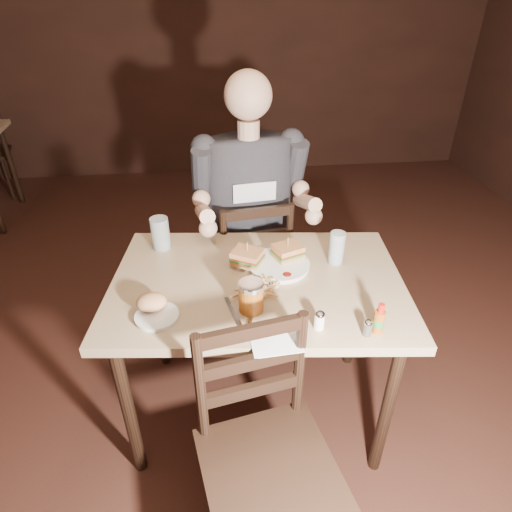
{
  "coord_description": "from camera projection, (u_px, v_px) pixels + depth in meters",
  "views": [
    {
      "loc": [
        0.1,
        -1.2,
        1.76
      ],
      "look_at": [
        0.27,
        0.25,
        0.85
      ],
      "focal_mm": 30.0,
      "sensor_mm": 36.0,
      "label": 1
    }
  ],
  "objects": [
    {
      "name": "room_shell",
      "position": [
        170.0,
        141.0,
        1.19
      ],
      "size": [
        7.0,
        7.0,
        7.0
      ],
      "color": "black",
      "rests_on": "ground"
    },
    {
      "name": "main_table",
      "position": [
        257.0,
        296.0,
        1.76
      ],
      "size": [
        1.24,
        0.9,
        0.77
      ],
      "rotation": [
        0.0,
        0.0,
        -0.11
      ],
      "color": "tan",
      "rests_on": "ground"
    },
    {
      "name": "chair_far",
      "position": [
        249.0,
        265.0,
        2.4
      ],
      "size": [
        0.46,
        0.5,
        0.89
      ],
      "primitive_type": null,
      "rotation": [
        0.0,
        0.0,
        3.27
      ],
      "color": "black",
      "rests_on": "ground"
    },
    {
      "name": "chair_near",
      "position": [
        269.0,
        470.0,
        1.36
      ],
      "size": [
        0.5,
        0.53,
        0.91
      ],
      "primitive_type": null,
      "rotation": [
        0.0,
        0.0,
        0.19
      ],
      "color": "black",
      "rests_on": "ground"
    },
    {
      "name": "diner",
      "position": [
        251.0,
        182.0,
        2.08
      ],
      "size": [
        0.63,
        0.53,
        1.01
      ],
      "primitive_type": null,
      "rotation": [
        0.0,
        0.0,
        0.12
      ],
      "color": "#2C2B30",
      "rests_on": "chair_far"
    },
    {
      "name": "dinner_plate",
      "position": [
        279.0,
        266.0,
        1.78
      ],
      "size": [
        0.28,
        0.28,
        0.01
      ],
      "primitive_type": "cylinder",
      "rotation": [
        0.0,
        0.0,
        -0.11
      ],
      "color": "white",
      "rests_on": "main_table"
    },
    {
      "name": "sandwich_left",
      "position": [
        247.0,
        253.0,
        1.76
      ],
      "size": [
        0.15,
        0.14,
        0.1
      ],
      "primitive_type": null,
      "rotation": [
        0.0,
        0.0,
        -0.51
      ],
      "color": "tan",
      "rests_on": "dinner_plate"
    },
    {
      "name": "sandwich_right",
      "position": [
        288.0,
        248.0,
        1.8
      ],
      "size": [
        0.14,
        0.13,
        0.1
      ],
      "primitive_type": null,
      "rotation": [
        0.0,
        0.0,
        0.37
      ],
      "color": "tan",
      "rests_on": "dinner_plate"
    },
    {
      "name": "fries_pile",
      "position": [
        257.0,
        286.0,
        1.62
      ],
      "size": [
        0.24,
        0.18,
        0.04
      ],
      "primitive_type": null,
      "rotation": [
        0.0,
        0.0,
        -0.11
      ],
      "color": "#EFBC72",
      "rests_on": "dinner_plate"
    },
    {
      "name": "ketchup_dollop",
      "position": [
        287.0,
        275.0,
        1.71
      ],
      "size": [
        0.04,
        0.04,
        0.01
      ],
      "primitive_type": "ellipsoid",
      "rotation": [
        0.0,
        0.0,
        -0.11
      ],
      "color": "maroon",
      "rests_on": "dinner_plate"
    },
    {
      "name": "glass_left",
      "position": [
        160.0,
        234.0,
        1.88
      ],
      "size": [
        0.09,
        0.09,
        0.15
      ],
      "primitive_type": "cylinder",
      "rotation": [
        0.0,
        0.0,
        -0.11
      ],
      "color": "silver",
      "rests_on": "main_table"
    },
    {
      "name": "glass_right",
      "position": [
        337.0,
        248.0,
        1.78
      ],
      "size": [
        0.07,
        0.07,
        0.14
      ],
      "primitive_type": "cylinder",
      "rotation": [
        0.0,
        0.0,
        -0.11
      ],
      "color": "silver",
      "rests_on": "main_table"
    },
    {
      "name": "hot_sauce",
      "position": [
        379.0,
        318.0,
        1.42
      ],
      "size": [
        0.04,
        0.04,
        0.12
      ],
      "primitive_type": null,
      "rotation": [
        0.0,
        0.0,
        -0.11
      ],
      "color": "#8A410F",
      "rests_on": "main_table"
    },
    {
      "name": "salt_shaker",
      "position": [
        319.0,
        320.0,
        1.45
      ],
      "size": [
        0.04,
        0.04,
        0.07
      ],
      "primitive_type": null,
      "rotation": [
        0.0,
        0.0,
        -0.11
      ],
      "color": "white",
      "rests_on": "main_table"
    },
    {
      "name": "pepper_shaker",
      "position": [
        368.0,
        328.0,
        1.42
      ],
      "size": [
        0.03,
        0.03,
        0.06
      ],
      "primitive_type": null,
      "rotation": [
        0.0,
        0.0,
        -0.11
      ],
      "color": "#38332D",
      "rests_on": "main_table"
    },
    {
      "name": "syrup_dispenser",
      "position": [
        251.0,
        297.0,
        1.52
      ],
      "size": [
        0.1,
        0.1,
        0.12
      ],
      "primitive_type": null,
      "rotation": [
        0.0,
        0.0,
        -0.11
      ],
      "color": "#8A410F",
      "rests_on": "main_table"
    },
    {
      "name": "napkin",
      "position": [
        275.0,
        339.0,
        1.42
      ],
      "size": [
        0.18,
        0.16,
        0.0
      ],
      "primitive_type": "cube",
      "rotation": [
        0.0,
        0.0,
        0.06
      ],
      "color": "white",
      "rests_on": "main_table"
    },
    {
      "name": "knife",
      "position": [
        235.0,
        316.0,
        1.51
      ],
      "size": [
        0.07,
        0.22,
        0.01
      ],
      "primitive_type": "cube",
      "rotation": [
        0.0,
        0.0,
        0.24
      ],
      "color": "silver",
      "rests_on": "napkin"
    },
    {
      "name": "fork",
      "position": [
        251.0,
        318.0,
        1.5
      ],
      "size": [
        0.06,
        0.16,
        0.01
      ],
      "primitive_type": "cube",
      "rotation": [
        0.0,
        0.0,
        -0.28
      ],
      "color": "silver",
      "rests_on": "napkin"
    },
    {
      "name": "side_plate",
      "position": [
        157.0,
        317.0,
        1.51
      ],
      "size": [
        0.17,
        0.17,
        0.01
      ],
      "primitive_type": "cylinder",
      "rotation": [
        0.0,
        0.0,
        -0.11
      ],
      "color": "white",
      "rests_on": "main_table"
    },
    {
      "name": "bread_roll",
      "position": [
        151.0,
        302.0,
        1.52
      ],
      "size": [
        0.12,
        0.1,
        0.06
      ],
      "primitive_type": "ellipsoid",
      "rotation": [
        0.0,
        0.0,
        -0.11
      ],
      "color": "tan",
      "rests_on": "side_plate"
    }
  ]
}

